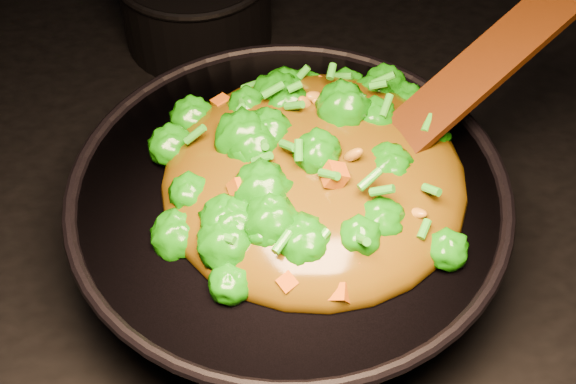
{
  "coord_description": "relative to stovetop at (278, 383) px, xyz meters",
  "views": [
    {
      "loc": [
        -0.03,
        -0.6,
        1.63
      ],
      "look_at": [
        0.01,
        -0.07,
        1.01
      ],
      "focal_mm": 50.0,
      "sensor_mm": 36.0,
      "label": 1
    }
  ],
  "objects": [
    {
      "name": "stir_fry",
      "position": [
        0.04,
        -0.08,
        0.62
      ],
      "size": [
        0.34,
        0.34,
        0.11
      ],
      "primitive_type": null,
      "rotation": [
        0.0,
        0.0,
        -0.12
      ],
      "color": "#167908",
      "rests_on": "wok"
    },
    {
      "name": "spatula",
      "position": [
        0.16,
        -0.03,
        0.63
      ],
      "size": [
        0.31,
        0.22,
        0.14
      ],
      "primitive_type": "cube",
      "rotation": [
        0.0,
        -0.38,
        0.55
      ],
      "color": "#341103",
      "rests_on": "wok"
    },
    {
      "name": "stovetop",
      "position": [
        0.0,
        0.0,
        0.0
      ],
      "size": [
        1.2,
        0.9,
        0.9
      ],
      "primitive_type": "cube",
      "color": "black",
      "rests_on": "ground"
    },
    {
      "name": "wok",
      "position": [
        0.01,
        -0.08,
        0.51
      ],
      "size": [
        0.5,
        0.5,
        0.12
      ],
      "primitive_type": null,
      "rotation": [
        0.0,
        0.0,
        0.18
      ],
      "color": "black",
      "rests_on": "stovetop"
    },
    {
      "name": "back_pot",
      "position": [
        -0.09,
        0.32,
        0.51
      ],
      "size": [
        0.21,
        0.21,
        0.12
      ],
      "primitive_type": "cylinder",
      "rotation": [
        0.0,
        0.0,
        0.02
      ],
      "color": "black",
      "rests_on": "stovetop"
    }
  ]
}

